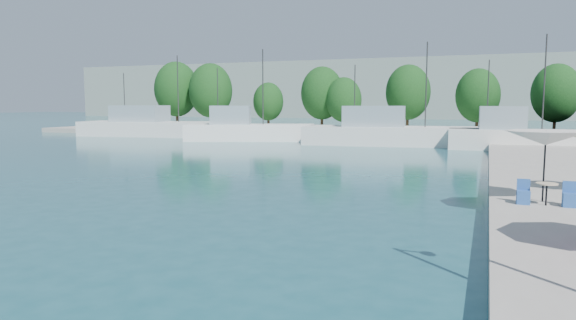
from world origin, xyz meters
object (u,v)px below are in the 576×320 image
at_px(trawler_01, 159,128).
at_px(trawler_03, 399,134).
at_px(trawler_04, 521,138).
at_px(umbrella_white, 546,138).
at_px(trawler_02, 247,131).

distance_m(trawler_01, trawler_03, 30.05).
bearing_deg(trawler_04, umbrella_white, -94.15).
relative_size(trawler_02, trawler_03, 0.72).
relative_size(trawler_04, umbrella_white, 4.70).
bearing_deg(trawler_02, trawler_04, -23.96).
bearing_deg(trawler_01, trawler_04, -15.03).
height_order(trawler_02, umbrella_white, trawler_02).
bearing_deg(trawler_03, umbrella_white, -78.57).
height_order(trawler_01, trawler_03, same).
bearing_deg(trawler_04, trawler_01, 170.57).
relative_size(trawler_03, trawler_04, 1.56).
xyz_separation_m(trawler_01, umbrella_white, (39.77, -33.64, 1.76)).
height_order(trawler_01, trawler_02, same).
bearing_deg(umbrella_white, trawler_01, 139.78).
bearing_deg(umbrella_white, trawler_02, 130.72).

